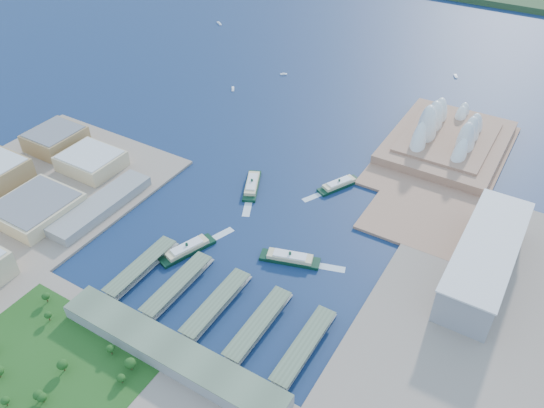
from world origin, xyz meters
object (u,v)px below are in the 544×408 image
Objects in this scene: ferry_a at (252,183)px; ferry_b at (339,183)px; ferry_d at (290,256)px; opera_house at (452,124)px; toaster_building at (485,259)px; ferry_c at (187,248)px.

ferry_a reaches higher than ferry_b.
opera_house is at bearing -30.80° from ferry_d.
ferry_a is at bearing -121.91° from ferry_b.
opera_house reaches higher than ferry_d.
ferry_b is at bearing 161.21° from toaster_building.
ferry_c is 97.87m from ferry_d.
toaster_building is at bearing -135.99° from ferry_c.
ferry_b is at bearing -12.13° from ferry_d.
ferry_d is at bearing -103.68° from opera_house.
ferry_c is (-155.68, -312.73, -26.62)m from opera_house.
opera_house is at bearing -97.10° from ferry_c.
toaster_building is (90.00, -200.00, -11.50)m from opera_house.
ferry_c reaches higher than ferry_b.
ferry_a is 122.36m from ferry_d.
toaster_building is at bearing 7.67° from ferry_b.
ferry_b is at bearing -118.53° from opera_house.
toaster_building is 2.99× the size of ferry_b.
ferry_b is 0.92× the size of ferry_d.
opera_house reaches higher than ferry_c.
opera_house is 350.35m from ferry_c.
ferry_b is (-167.72, 57.07, -15.60)m from toaster_building.
toaster_building is at bearing -65.77° from opera_house.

